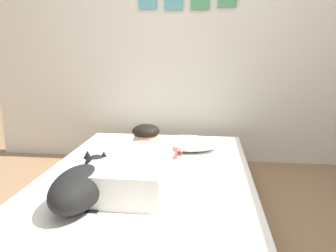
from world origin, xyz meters
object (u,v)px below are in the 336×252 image
pillow (187,143)px  dog (81,185)px  person_lying (136,163)px  coffee_cup (172,153)px  cell_phone (95,206)px  bed (148,195)px

pillow → dog: bearing=-115.2°
person_lying → dog: person_lying is taller
pillow → coffee_cup: pillow is taller
coffee_cup → cell_phone: (-0.31, -0.85, -0.03)m
cell_phone → dog: bearing=156.0°
coffee_cup → cell_phone: bearing=-110.0°
pillow → cell_phone: bearing=-110.6°
bed → coffee_cup: (0.13, 0.34, 0.19)m
pillow → person_lying: person_lying is taller
person_lying → coffee_cup: person_lying is taller
bed → cell_phone: (-0.18, -0.51, 0.16)m
cell_phone → person_lying: bearing=72.6°
bed → cell_phone: cell_phone is taller
bed → person_lying: size_ratio=2.28×
pillow → bed: bearing=-111.6°
bed → pillow: 0.64m
bed → cell_phone: size_ratio=14.98×
bed → person_lying: (-0.05, -0.10, 0.26)m
pillow → cell_phone: 1.15m
pillow → dog: (-0.49, -1.04, 0.05)m
coffee_cup → dog: bearing=-115.8°
coffee_cup → bed: bearing=-110.7°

